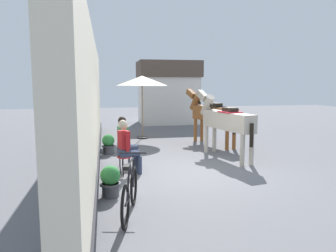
# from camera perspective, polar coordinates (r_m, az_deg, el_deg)

# --- Properties ---
(ground_plane) EXTENTS (40.00, 40.00, 0.00)m
(ground_plane) POSITION_cam_1_polar(r_m,az_deg,el_deg) (11.44, 0.23, -4.02)
(ground_plane) COLOR slate
(pub_facade_wall) EXTENTS (0.34, 14.00, 3.40)m
(pub_facade_wall) POSITION_cam_1_polar(r_m,az_deg,el_deg) (9.53, -13.15, 2.81)
(pub_facade_wall) COLOR beige
(pub_facade_wall) RESTS_ON ground_plane
(distant_cottage) EXTENTS (3.40, 2.60, 3.50)m
(distant_cottage) POSITION_cam_1_polar(r_m,az_deg,el_deg) (18.73, 0.01, 6.00)
(distant_cottage) COLOR silver
(distant_cottage) RESTS_ON ground_plane
(seated_visitor_near) EXTENTS (0.61, 0.48, 1.39)m
(seated_visitor_near) POSITION_cam_1_polar(r_m,az_deg,el_deg) (8.17, -7.25, -3.19)
(seated_visitor_near) COLOR red
(seated_visitor_near) RESTS_ON ground_plane
(seated_visitor_far) EXTENTS (0.61, 0.48, 1.39)m
(seated_visitor_far) POSITION_cam_1_polar(r_m,az_deg,el_deg) (8.95, -7.43, -2.25)
(seated_visitor_far) COLOR black
(seated_visitor_far) RESTS_ON ground_plane
(saddled_horse_near) EXTENTS (0.94, 2.95, 2.06)m
(saddled_horse_near) POSITION_cam_1_polar(r_m,az_deg,el_deg) (10.08, 9.95, 0.98)
(saddled_horse_near) COLOR #B2A899
(saddled_horse_near) RESTS_ON ground_plane
(saddled_horse_far) EXTENTS (1.20, 2.89, 2.06)m
(saddled_horse_far) POSITION_cam_1_polar(r_m,az_deg,el_deg) (12.25, 7.65, 2.15)
(saddled_horse_far) COLOR brown
(saddled_horse_far) RESTS_ON ground_plane
(flower_planter_nearest) EXTENTS (0.43, 0.43, 0.64)m
(flower_planter_nearest) POSITION_cam_1_polar(r_m,az_deg,el_deg) (6.77, -10.01, -9.34)
(flower_planter_nearest) COLOR #4C4C51
(flower_planter_nearest) RESTS_ON ground_plane
(flower_planter_farthest) EXTENTS (0.43, 0.43, 0.64)m
(flower_planter_farthest) POSITION_cam_1_polar(r_m,az_deg,el_deg) (10.77, -10.35, -3.05)
(flower_planter_farthest) COLOR #4C4C51
(flower_planter_farthest) RESTS_ON ground_plane
(leaning_bicycle) EXTENTS (0.56, 1.73, 1.02)m
(leaning_bicycle) POSITION_cam_1_polar(r_m,az_deg,el_deg) (5.79, -6.66, -11.56)
(leaning_bicycle) COLOR black
(leaning_bicycle) RESTS_ON ground_plane
(cafe_parasol) EXTENTS (2.10, 2.10, 2.58)m
(cafe_parasol) POSITION_cam_1_polar(r_m,az_deg,el_deg) (13.48, -4.56, 7.80)
(cafe_parasol) COLOR black
(cafe_parasol) RESTS_ON ground_plane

